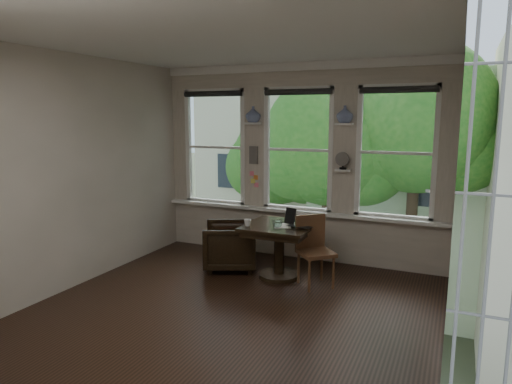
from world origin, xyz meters
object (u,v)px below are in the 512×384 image
at_px(armchair_left, 230,246).
at_px(side_chair_right, 316,252).
at_px(laptop, 298,228).
at_px(mug, 248,223).
at_px(table, 279,251).

bearing_deg(armchair_left, side_chair_right, 58.46).
xyz_separation_m(armchair_left, laptop, (1.10, -0.18, 0.42)).
distance_m(armchair_left, laptop, 1.19).
relative_size(laptop, mug, 3.37).
bearing_deg(mug, armchair_left, 144.94).
bearing_deg(table, laptop, -20.59).
xyz_separation_m(laptop, mug, (-0.67, -0.13, 0.03)).
bearing_deg(laptop, mug, -159.04).
relative_size(table, mug, 8.92).
distance_m(table, side_chair_right, 0.57).
relative_size(side_chair_right, mug, 9.12).
bearing_deg(mug, table, 33.72).
height_order(armchair_left, mug, mug).
bearing_deg(side_chair_right, mug, 146.01).
relative_size(side_chair_right, laptop, 2.70).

